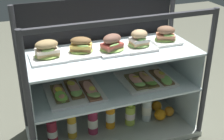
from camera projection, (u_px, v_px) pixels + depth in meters
ground_plane at (112, 133)px, 2.19m from camera, size 6.00×6.00×0.02m
case_base_deck at (112, 130)px, 2.18m from camera, size 1.13×0.51×0.04m
case_frame at (105, 62)px, 2.09m from camera, size 1.13×0.51×0.89m
riser_lower_tier at (112, 109)px, 2.10m from camera, size 1.06×0.44×0.31m
shelf_lower_glass at (112, 88)px, 2.03m from camera, size 1.08×0.46×0.01m
riser_upper_tier at (112, 71)px, 1.98m from camera, size 1.06×0.44×0.23m
shelf_upper_glass at (112, 53)px, 1.92m from camera, size 1.08×0.46×0.01m
plated_roll_sandwich_near_right_corner at (47, 52)px, 1.81m from camera, size 0.21×0.21×0.12m
plated_roll_sandwich_center at (81, 48)px, 1.88m from camera, size 0.20×0.20×0.11m
plated_roll_sandwich_mid_left at (112, 45)px, 1.90m from camera, size 0.18×0.18×0.12m
plated_roll_sandwich_left_of_center at (139, 41)px, 1.96m from camera, size 0.19×0.19×0.12m
plated_roll_sandwich_mid_right at (166, 36)px, 2.05m from camera, size 0.17×0.17×0.11m
open_sandwich_tray_left_of_center at (75, 92)px, 1.93m from camera, size 0.34×0.34×0.06m
open_sandwich_tray_mid_left at (147, 79)px, 2.09m from camera, size 0.34×0.33×0.06m
juice_bottle_front_middle at (52, 130)px, 2.01m from camera, size 0.07×0.07×0.21m
juice_bottle_tucked_behind at (72, 125)px, 2.04m from camera, size 0.06×0.06×0.23m
juice_bottle_front_left_end at (93, 121)px, 2.08m from camera, size 0.07×0.07×0.23m
juice_bottle_near_post at (110, 116)px, 2.14m from camera, size 0.07×0.07×0.22m
juice_bottle_back_right at (130, 115)px, 2.17m from camera, size 0.07×0.07×0.20m
juice_bottle_front_fourth at (147, 109)px, 2.22m from camera, size 0.07×0.07×0.21m
orange_fruit_beside_bottles at (160, 115)px, 2.24m from camera, size 0.08×0.08×0.08m
orange_fruit_near_left_post at (157, 106)px, 2.35m from camera, size 0.08×0.08×0.08m
orange_fruit_rolled_forward at (169, 111)px, 2.29m from camera, size 0.07×0.07×0.07m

